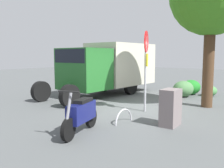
% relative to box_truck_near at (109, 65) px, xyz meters
% --- Properties ---
extents(ground_plane, '(60.00, 60.00, 0.00)m').
position_rel_box_truck_near_xyz_m(ground_plane, '(2.07, 3.15, -1.52)').
color(ground_plane, '#4E5252').
extents(box_truck_near, '(6.84, 2.23, 2.66)m').
position_rel_box_truck_near_xyz_m(box_truck_near, '(0.00, 0.00, 0.00)').
color(box_truck_near, black).
rests_on(box_truck_near, ground).
extents(motorcycle, '(1.74, 0.81, 1.20)m').
position_rel_box_truck_near_xyz_m(motorcycle, '(5.45, 3.71, -1.00)').
color(motorcycle, black).
rests_on(motorcycle, ground).
extents(stop_sign, '(0.71, 0.33, 2.88)m').
position_rel_box_truck_near_xyz_m(stop_sign, '(2.24, 3.63, 0.40)').
color(stop_sign, '#9E9EA3').
rests_on(stop_sign, ground).
extents(utility_cabinet, '(0.69, 0.48, 1.07)m').
position_rel_box_truck_near_xyz_m(utility_cabinet, '(3.35, 5.18, -0.98)').
color(utility_cabinet, slate).
rests_on(utility_cabinet, ground).
extents(bike_rack_hoop, '(0.85, 0.07, 0.85)m').
position_rel_box_truck_near_xyz_m(bike_rack_hoop, '(3.93, 3.94, -1.52)').
color(bike_rack_hoop, '#B7B7BC').
rests_on(bike_rack_hoop, ground).
extents(shrub_near_sign, '(1.16, 0.95, 0.79)m').
position_rel_box_truck_near_xyz_m(shrub_near_sign, '(-1.65, 3.37, -1.12)').
color(shrub_near_sign, '#477444').
rests_on(shrub_near_sign, ground).
extents(shrub_mid_verge, '(1.11, 0.91, 0.76)m').
position_rel_box_truck_near_xyz_m(shrub_mid_verge, '(-2.64, 3.37, -1.14)').
color(shrub_mid_verge, '#1F7424').
rests_on(shrub_mid_verge, ground).
extents(shrub_by_tree, '(0.75, 0.61, 0.51)m').
position_rel_box_truck_near_xyz_m(shrub_by_tree, '(-2.78, 4.32, -1.26)').
color(shrub_by_tree, '#447D43').
rests_on(shrub_by_tree, ground).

